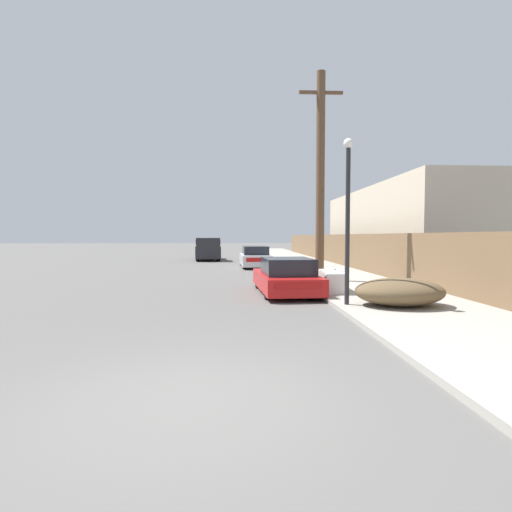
{
  "coord_description": "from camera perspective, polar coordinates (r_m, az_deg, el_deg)",
  "views": [
    {
      "loc": [
        0.57,
        -4.61,
        1.94
      ],
      "look_at": [
        1.45,
        13.35,
        1.05
      ],
      "focal_mm": 28.0,
      "sensor_mm": 36.0,
      "label": 1
    }
  ],
  "objects": [
    {
      "name": "street_lamp",
      "position": [
        10.88,
        12.98,
        6.68
      ],
      "size": [
        0.26,
        0.26,
        4.39
      ],
      "color": "#232326",
      "rests_on": "sidewalk_curb"
    },
    {
      "name": "car_parked_mid",
      "position": [
        24.94,
        -0.15,
        -0.18
      ],
      "size": [
        1.89,
        4.58,
        1.33
      ],
      "rotation": [
        0.0,
        0.0,
        0.03
      ],
      "color": "silver",
      "rests_on": "ground"
    },
    {
      "name": "pickup_truck",
      "position": [
        32.5,
        -6.91,
        0.99
      ],
      "size": [
        2.38,
        5.37,
        1.82
      ],
      "rotation": [
        0.0,
        0.0,
        3.23
      ],
      "color": "#232328",
      "rests_on": "ground"
    },
    {
      "name": "ground_plane",
      "position": [
        5.04,
        -9.69,
        -19.86
      ],
      "size": [
        220.0,
        220.0,
        0.0
      ],
      "primitive_type": "plane",
      "color": "#595654"
    },
    {
      "name": "discarded_fridge",
      "position": [
        13.55,
        10.85,
        -3.53
      ],
      "size": [
        0.8,
        1.89,
        0.69
      ],
      "rotation": [
        0.0,
        0.0,
        -0.06
      ],
      "color": "silver",
      "rests_on": "sidewalk_curb"
    },
    {
      "name": "utility_pole",
      "position": [
        16.99,
        9.17,
        11.36
      ],
      "size": [
        1.8,
        0.36,
        8.54
      ],
      "color": "brown",
      "rests_on": "sidewalk_curb"
    },
    {
      "name": "brush_pile",
      "position": [
        11.16,
        19.82,
        -4.83
      ],
      "size": [
        2.34,
        1.77,
        0.73
      ],
      "color": "brown",
      "rests_on": "sidewalk_curb"
    },
    {
      "name": "sidewalk_curb",
      "position": [
        28.57,
        6.74,
        -0.96
      ],
      "size": [
        4.2,
        63.0,
        0.12
      ],
      "primitive_type": "cube",
      "color": "#9E998E",
      "rests_on": "ground"
    },
    {
      "name": "parked_sports_car_red",
      "position": [
        13.58,
        4.31,
        -3.03
      ],
      "size": [
        2.04,
        4.4,
        1.22
      ],
      "rotation": [
        0.0,
        0.0,
        0.06
      ],
      "color": "red",
      "rests_on": "ground"
    },
    {
      "name": "wooden_fence",
      "position": [
        27.74,
        11.14,
        1.03
      ],
      "size": [
        0.08,
        41.98,
        1.94
      ],
      "primitive_type": "cube",
      "color": "brown",
      "rests_on": "sidewalk_curb"
    },
    {
      "name": "building_right_house",
      "position": [
        26.48,
        21.04,
        3.68
      ],
      "size": [
        6.0,
        16.43,
        4.84
      ],
      "primitive_type": "cube",
      "color": "beige",
      "rests_on": "ground"
    }
  ]
}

